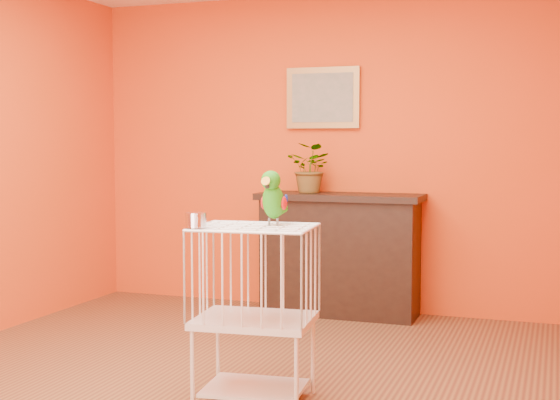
% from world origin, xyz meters
% --- Properties ---
extents(ground, '(4.50, 4.50, 0.00)m').
position_xyz_m(ground, '(0.00, 0.00, 0.00)').
color(ground, brown).
rests_on(ground, ground).
extents(room_shell, '(4.50, 4.50, 4.50)m').
position_xyz_m(room_shell, '(0.00, 0.00, 1.58)').
color(room_shell, '#DF4715').
rests_on(room_shell, ground).
extents(console_cabinet, '(1.32, 0.47, 0.98)m').
position_xyz_m(console_cabinet, '(0.20, 2.02, 0.49)').
color(console_cabinet, black).
rests_on(console_cabinet, ground).
extents(potted_plant, '(0.44, 0.47, 0.31)m').
position_xyz_m(potted_plant, '(-0.04, 2.01, 1.13)').
color(potted_plant, '#26722D').
rests_on(potted_plant, console_cabinet).
extents(framed_picture, '(0.62, 0.04, 0.50)m').
position_xyz_m(framed_picture, '(0.00, 2.22, 1.75)').
color(framed_picture, '#A87A3C').
rests_on(framed_picture, room_shell).
extents(birdcage, '(0.66, 0.53, 0.94)m').
position_xyz_m(birdcage, '(0.34, -0.18, 0.49)').
color(birdcage, silver).
rests_on(birdcage, ground).
extents(feed_cup, '(0.11, 0.11, 0.08)m').
position_xyz_m(feed_cup, '(0.09, -0.37, 0.99)').
color(feed_cup, silver).
rests_on(feed_cup, birdcage).
extents(parrot, '(0.14, 0.26, 0.30)m').
position_xyz_m(parrot, '(0.42, -0.10, 1.09)').
color(parrot, '#59544C').
rests_on(parrot, birdcage).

